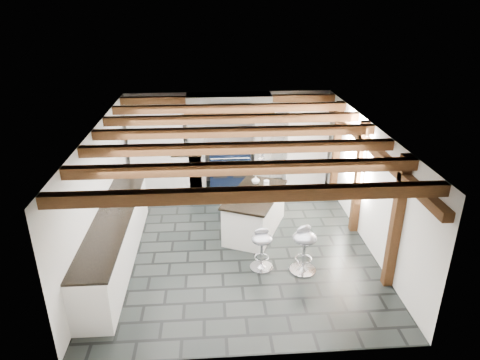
{
  "coord_description": "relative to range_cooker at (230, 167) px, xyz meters",
  "views": [
    {
      "loc": [
        -0.45,
        -7.3,
        4.45
      ],
      "look_at": [
        0.1,
        0.4,
        1.1
      ],
      "focal_mm": 32.0,
      "sensor_mm": 36.0,
      "label": 1
    }
  ],
  "objects": [
    {
      "name": "bar_stool_near",
      "position": [
        1.09,
        -3.81,
        0.07
      ],
      "size": [
        0.55,
        0.55,
        0.86
      ],
      "rotation": [
        0.0,
        0.0,
        0.42
      ],
      "color": "silver",
      "rests_on": "ground"
    },
    {
      "name": "kitchen_island",
      "position": [
        0.4,
        -2.36,
        -0.03
      ],
      "size": [
        1.5,
        1.92,
        1.12
      ],
      "rotation": [
        0.0,
        0.0,
        -0.41
      ],
      "color": "white",
      "rests_on": "ground"
    },
    {
      "name": "range_cooker",
      "position": [
        0.0,
        0.0,
        0.0
      ],
      "size": [
        1.0,
        0.63,
        0.99
      ],
      "color": "black",
      "rests_on": "ground"
    },
    {
      "name": "room_shell",
      "position": [
        -0.61,
        -1.26,
        0.6
      ],
      "size": [
        6.0,
        6.03,
        6.0
      ],
      "color": "white",
      "rests_on": "ground"
    },
    {
      "name": "bar_stool_far",
      "position": [
        0.38,
        -3.67,
        0.0
      ],
      "size": [
        0.41,
        0.41,
        0.75
      ],
      "rotation": [
        0.0,
        0.0,
        0.13
      ],
      "color": "silver",
      "rests_on": "ground"
    },
    {
      "name": "ground",
      "position": [
        0.0,
        -2.68,
        -0.47
      ],
      "size": [
        6.0,
        6.0,
        0.0
      ],
      "primitive_type": "plane",
      "color": "black",
      "rests_on": "ground"
    }
  ]
}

